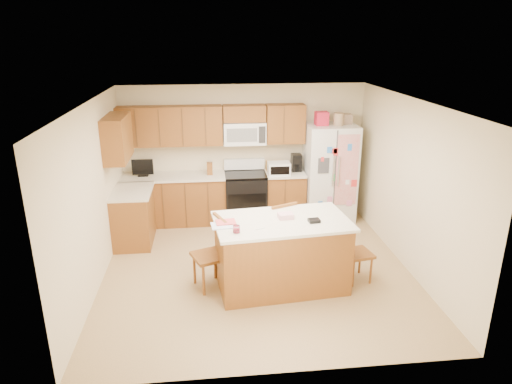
{
  "coord_description": "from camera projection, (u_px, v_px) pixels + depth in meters",
  "views": [
    {
      "loc": [
        -0.67,
        -6.08,
        3.36
      ],
      "look_at": [
        0.03,
        0.35,
        1.1
      ],
      "focal_mm": 32.0,
      "sensor_mm": 36.0,
      "label": 1
    }
  ],
  "objects": [
    {
      "name": "windsor_chair_back",
      "position": [
        278.0,
        235.0,
        6.88
      ],
      "size": [
        0.57,
        0.56,
        1.02
      ],
      "color": "brown",
      "rests_on": "ground"
    },
    {
      "name": "windsor_chair_left",
      "position": [
        211.0,
        255.0,
        6.26
      ],
      "size": [
        0.55,
        0.56,
        1.02
      ],
      "color": "brown",
      "rests_on": "ground"
    },
    {
      "name": "island",
      "position": [
        281.0,
        253.0,
        6.28
      ],
      "size": [
        1.9,
        1.22,
        1.08
      ],
      "color": "brown",
      "rests_on": "ground"
    },
    {
      "name": "refrigerator",
      "position": [
        330.0,
        172.0,
        8.49
      ],
      "size": [
        0.9,
        0.79,
        2.04
      ],
      "color": "white",
      "rests_on": "ground"
    },
    {
      "name": "stove",
      "position": [
        246.0,
        196.0,
        8.54
      ],
      "size": [
        0.76,
        0.65,
        1.13
      ],
      "color": "black",
      "rests_on": "ground"
    },
    {
      "name": "windsor_chair_right",
      "position": [
        356.0,
        253.0,
        6.43
      ],
      "size": [
        0.43,
        0.45,
        0.9
      ],
      "color": "brown",
      "rests_on": "ground"
    },
    {
      "name": "ground",
      "position": [
        257.0,
        269.0,
        6.88
      ],
      "size": [
        4.5,
        4.5,
        0.0
      ],
      "primitive_type": "plane",
      "color": "olive",
      "rests_on": "ground"
    },
    {
      "name": "room_shell",
      "position": [
        257.0,
        178.0,
        6.4
      ],
      "size": [
        4.6,
        4.6,
        2.52
      ],
      "color": "beige",
      "rests_on": "ground"
    },
    {
      "name": "cabinetry",
      "position": [
        191.0,
        178.0,
        8.16
      ],
      "size": [
        3.36,
        1.56,
        2.15
      ],
      "color": "brown",
      "rests_on": "ground"
    }
  ]
}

